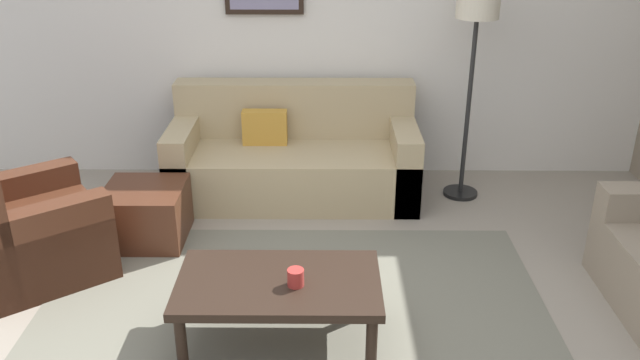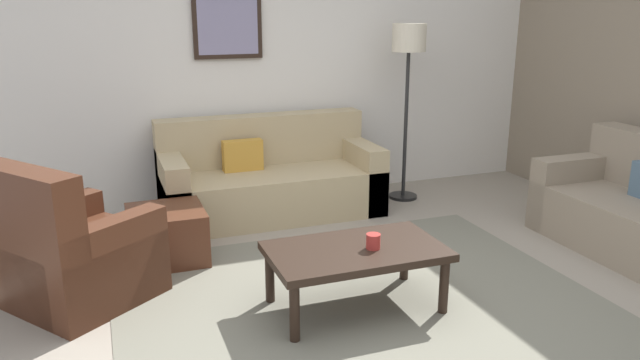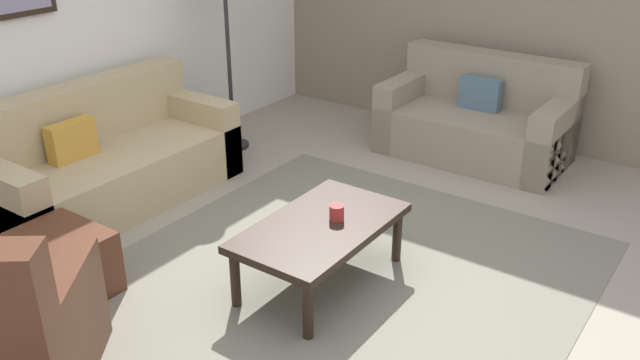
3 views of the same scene
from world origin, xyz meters
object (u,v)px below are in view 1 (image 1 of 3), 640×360
couch_main (294,157)px  cup (296,278)px  coffee_table (279,288)px  ottoman (146,214)px  lamp_standing (476,24)px  armchair_leather (22,234)px

couch_main → cup: size_ratio=20.72×
coffee_table → cup: cup is taller
couch_main → cup: couch_main is taller
coffee_table → cup: 0.15m
couch_main → coffee_table: 2.03m
ottoman → coffee_table: coffee_table is taller
ottoman → lamp_standing: size_ratio=0.33×
couch_main → armchair_leather: bearing=-141.6°
armchair_leather → coffee_table: armchair_leather is taller
couch_main → ottoman: couch_main is taller
ottoman → cup: bearing=-47.8°
couch_main → ottoman: 1.33m
couch_main → coffee_table: (0.00, -2.03, 0.06)m
cup → couch_main: bearing=92.7°
armchair_leather → couch_main: bearing=38.4°
armchair_leather → lamp_standing: 3.50m
lamp_standing → coffee_table: bearing=-125.1°
armchair_leather → coffee_table: bearing=-22.3°
cup → lamp_standing: bearing=57.4°
armchair_leather → cup: (1.79, -0.74, 0.15)m
ottoman → coffee_table: bearing=-49.1°
ottoman → cup: (1.13, -1.24, 0.26)m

